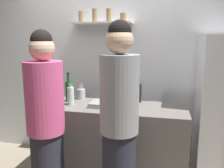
# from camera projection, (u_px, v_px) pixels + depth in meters

# --- Properties ---
(back_wall_assembly) EXTENTS (4.80, 0.32, 2.60)m
(back_wall_assembly) POSITION_uv_depth(u_px,v_px,m) (109.00, 65.00, 3.32)
(back_wall_assembly) COLOR white
(back_wall_assembly) RESTS_ON ground
(counter) EXTENTS (1.65, 0.60, 0.92)m
(counter) POSITION_uv_depth(u_px,v_px,m) (112.00, 144.00, 2.76)
(counter) COLOR #66605B
(counter) RESTS_ON ground
(baking_pan) EXTENTS (0.34, 0.24, 0.05)m
(baking_pan) POSITION_uv_depth(u_px,v_px,m) (106.00, 104.00, 2.65)
(baking_pan) COLOR gray
(baking_pan) RESTS_ON counter
(utensil_holder) EXTENTS (0.10, 0.10, 0.22)m
(utensil_holder) POSITION_uv_depth(u_px,v_px,m) (81.00, 94.00, 2.98)
(utensil_holder) COLOR #B2B2B7
(utensil_holder) RESTS_ON counter
(wine_bottle_amber_glass) EXTENTS (0.08, 0.08, 0.35)m
(wine_bottle_amber_glass) POSITION_uv_depth(u_px,v_px,m) (129.00, 94.00, 2.69)
(wine_bottle_amber_glass) COLOR #472814
(wine_bottle_amber_glass) RESTS_ON counter
(wine_bottle_green_glass) EXTENTS (0.07, 0.07, 0.35)m
(wine_bottle_green_glass) POSITION_uv_depth(u_px,v_px,m) (69.00, 90.00, 2.86)
(wine_bottle_green_glass) COLOR #19471E
(wine_bottle_green_glass) RESTS_ON counter
(wine_bottle_dark_glass) EXTENTS (0.07, 0.07, 0.33)m
(wine_bottle_dark_glass) POSITION_uv_depth(u_px,v_px,m) (138.00, 92.00, 2.82)
(wine_bottle_dark_glass) COLOR black
(wine_bottle_dark_glass) RESTS_ON counter
(water_bottle_plastic) EXTENTS (0.08, 0.08, 0.24)m
(water_bottle_plastic) POSITION_uv_depth(u_px,v_px,m) (71.00, 95.00, 2.70)
(water_bottle_plastic) COLOR silver
(water_bottle_plastic) RESTS_ON counter
(person_grey_hoodie) EXTENTS (0.34, 0.34, 1.81)m
(person_grey_hoodie) POSITION_uv_depth(u_px,v_px,m) (119.00, 126.00, 2.09)
(person_grey_hoodie) COLOR #262633
(person_grey_hoodie) RESTS_ON ground
(person_pink_top) EXTENTS (0.34, 0.34, 1.74)m
(person_pink_top) POSITION_uv_depth(u_px,v_px,m) (46.00, 127.00, 2.17)
(person_pink_top) COLOR #262633
(person_pink_top) RESTS_ON ground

